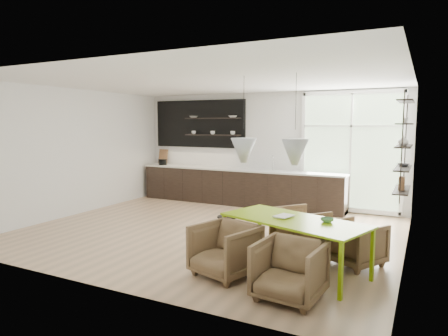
{
  "coord_description": "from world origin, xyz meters",
  "views": [
    {
      "loc": [
        3.72,
        -6.7,
        2.1
      ],
      "look_at": [
        0.02,
        0.6,
        1.19
      ],
      "focal_mm": 32.0,
      "sensor_mm": 36.0,
      "label": 1
    }
  ],
  "objects_px": {
    "armchair_back_left": "(300,229)",
    "armchair_back_right": "(355,243)",
    "dining_table": "(294,223)",
    "wire_stool": "(227,226)",
    "armchair_front_right": "(289,270)",
    "armchair_front_left": "(225,250)"
  },
  "relations": [
    {
      "from": "armchair_back_left",
      "to": "armchair_back_right",
      "type": "xyz_separation_m",
      "value": [
        0.95,
        -0.36,
        -0.03
      ]
    },
    {
      "from": "dining_table",
      "to": "armchair_front_left",
      "type": "relative_size",
      "value": 2.81
    },
    {
      "from": "dining_table",
      "to": "armchair_back_right",
      "type": "xyz_separation_m",
      "value": [
        0.76,
        0.64,
        -0.37
      ]
    },
    {
      "from": "armchair_front_right",
      "to": "wire_stool",
      "type": "xyz_separation_m",
      "value": [
        -1.69,
        1.72,
        -0.05
      ]
    },
    {
      "from": "armchair_back_left",
      "to": "armchair_front_right",
      "type": "height_order",
      "value": "armchair_front_right"
    },
    {
      "from": "armchair_back_right",
      "to": "armchair_front_right",
      "type": "height_order",
      "value": "armchair_front_right"
    },
    {
      "from": "dining_table",
      "to": "armchair_back_left",
      "type": "distance_m",
      "value": 1.07
    },
    {
      "from": "armchair_back_left",
      "to": "armchair_front_right",
      "type": "bearing_deg",
      "value": 141.28
    },
    {
      "from": "dining_table",
      "to": "armchair_front_left",
      "type": "height_order",
      "value": "dining_table"
    },
    {
      "from": "dining_table",
      "to": "armchair_back_left",
      "type": "relative_size",
      "value": 2.88
    },
    {
      "from": "dining_table",
      "to": "wire_stool",
      "type": "relative_size",
      "value": 4.72
    },
    {
      "from": "armchair_back_right",
      "to": "wire_stool",
      "type": "distance_m",
      "value": 2.22
    },
    {
      "from": "dining_table",
      "to": "armchair_back_left",
      "type": "bearing_deg",
      "value": 118.86
    },
    {
      "from": "armchair_back_left",
      "to": "wire_stool",
      "type": "relative_size",
      "value": 1.64
    },
    {
      "from": "wire_stool",
      "to": "armchair_back_left",
      "type": "bearing_deg",
      "value": 9.68
    },
    {
      "from": "armchair_back_right",
      "to": "armchair_front_left",
      "type": "xyz_separation_m",
      "value": [
        -1.55,
        -1.25,
        0.03
      ]
    },
    {
      "from": "armchair_front_left",
      "to": "armchair_front_right",
      "type": "bearing_deg",
      "value": -0.66
    },
    {
      "from": "armchair_back_right",
      "to": "armchair_front_left",
      "type": "distance_m",
      "value": 1.99
    },
    {
      "from": "dining_table",
      "to": "armchair_back_right",
      "type": "bearing_deg",
      "value": 58.22
    },
    {
      "from": "armchair_front_right",
      "to": "wire_stool",
      "type": "relative_size",
      "value": 1.64
    },
    {
      "from": "armchair_front_left",
      "to": "wire_stool",
      "type": "bearing_deg",
      "value": 131.99
    },
    {
      "from": "armchair_back_left",
      "to": "wire_stool",
      "type": "height_order",
      "value": "armchair_back_left"
    }
  ]
}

